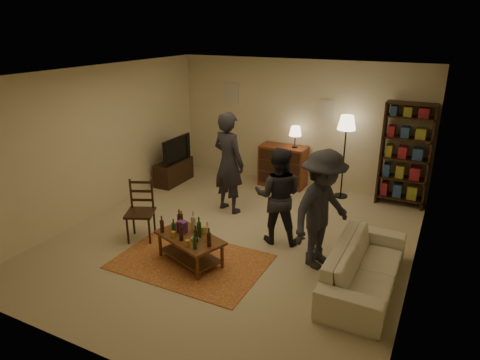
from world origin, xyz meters
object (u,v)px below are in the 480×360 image
Objects in this scene: coffee_table at (190,239)px; floor_lamp at (346,128)px; sofa at (365,267)px; person_by_sofa at (322,210)px; bookshelf at (405,154)px; person_left at (229,163)px; person_right at (278,196)px; dresser at (283,165)px; tv_stand at (174,166)px; dining_chair at (141,208)px.

floor_lamp is (1.37, 3.57, 1.05)m from coffee_table.
sofa is (2.45, 0.52, -0.08)m from coffee_table.
person_by_sofa is at bearing 68.85° from sofa.
bookshelf is 3.26m from sofa.
floor_lamp is at bearing 19.52° from sofa.
person_left is 1.20× the size of person_right.
person_by_sofa reaches higher than dresser.
tv_stand is 0.66× the size of person_right.
coffee_table is 3.49m from tv_stand.
sofa is at bearing 170.39° from person_left.
dining_chair is 0.60× the size of floor_lamp.
bookshelf is 1.21m from floor_lamp.
bookshelf is (2.50, 3.70, 0.65)m from coffee_table.
dining_chair is at bearing 10.30° from person_right.
person_by_sofa is at bearing -104.56° from bookshelf.
person_by_sofa reaches higher than person_right.
coffee_table is 0.74× the size of person_right.
bookshelf is 3.37m from person_left.
dresser is 0.80× the size of floor_lamp.
tv_stand is at bearing -166.58° from floor_lamp.
person_left is at bearing 81.24° from person_by_sofa.
bookshelf is 0.97× the size of sofa.
person_right reaches higher than sofa.
dining_chair is 0.64× the size of person_right.
dining_chair is 5.00m from bookshelf.
person_right reaches higher than dresser.
dining_chair reaches higher than coffee_table.
person_right is (2.05, 0.90, 0.26)m from dining_chair.
person_right is (1.28, -0.73, -0.16)m from person_left.
bookshelf is at bearing 5.05° from person_by_sofa.
bookshelf reaches higher than dining_chair.
bookshelf is 1.14× the size of person_by_sofa.
dining_chair is 4.22m from floor_lamp.
person_by_sofa reaches higher than dining_chair.
person_by_sofa is at bearing 24.47° from coffee_table.
person_by_sofa reaches higher than sofa.
dresser is 0.67× the size of bookshelf.
coffee_table is at bearing 118.02° from person_left.
floor_lamp is 2.44m from person_left.
tv_stand is at bearing 83.54° from person_by_sofa.
coffee_table is 0.59× the size of bookshelf.
dresser is (2.25, 0.91, 0.09)m from tv_stand.
coffee_table is 4.51m from bookshelf.
person_by_sofa is (-0.71, 0.27, 0.58)m from sofa.
floor_lamp is at bearing 27.79° from dining_chair.
person_right is at bearing -70.79° from dresser.
bookshelf is at bearing -136.03° from person_right.
person_left is at bearing -104.49° from dresser.
person_right is (-1.55, 0.69, 0.49)m from sofa.
person_by_sofa is (2.12, -1.15, -0.07)m from person_left.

